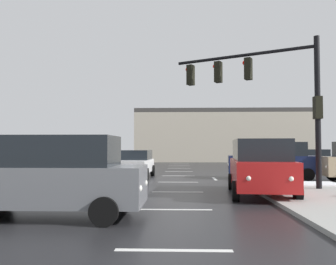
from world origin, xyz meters
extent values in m
plane|color=slate|center=(0.00, 0.00, 0.00)|extent=(120.00, 120.00, 0.00)
cube|color=#232326|center=(0.00, 0.00, 0.01)|extent=(44.00, 44.00, 0.02)
cube|color=white|center=(5.00, -4.00, 0.17)|extent=(4.00, 1.60, 0.06)
cube|color=silver|center=(0.00, -14.00, 0.02)|extent=(2.00, 0.15, 0.01)
cube|color=silver|center=(0.00, -10.00, 0.02)|extent=(2.00, 0.15, 0.01)
cube|color=silver|center=(0.00, -6.00, 0.02)|extent=(2.00, 0.15, 0.01)
cube|color=silver|center=(0.00, -2.00, 0.02)|extent=(2.00, 0.15, 0.01)
cube|color=silver|center=(0.00, 2.00, 0.02)|extent=(2.00, 0.15, 0.01)
cube|color=silver|center=(0.00, 6.00, 0.02)|extent=(2.00, 0.15, 0.01)
cube|color=silver|center=(0.00, 10.00, 0.02)|extent=(2.00, 0.15, 0.01)
cube|color=silver|center=(0.00, 14.00, 0.02)|extent=(2.00, 0.15, 0.01)
cube|color=silver|center=(0.00, 18.00, 0.02)|extent=(2.00, 0.15, 0.01)
cube|color=silver|center=(-10.00, 0.00, 0.02)|extent=(0.15, 2.00, 0.01)
cube|color=silver|center=(-6.00, 0.00, 0.02)|extent=(0.15, 2.00, 0.01)
cube|color=silver|center=(-2.00, 0.00, 0.02)|extent=(0.15, 2.00, 0.01)
cube|color=silver|center=(2.00, 0.00, 0.02)|extent=(0.15, 2.00, 0.01)
cube|color=silver|center=(6.00, 0.00, 0.02)|extent=(0.15, 2.00, 0.01)
cube|color=silver|center=(3.50, -4.00, 0.02)|extent=(0.45, 7.00, 0.01)
cylinder|color=black|center=(5.57, -5.68, 3.18)|extent=(0.22, 0.22, 6.08)
cylinder|color=black|center=(2.81, -4.24, 5.82)|extent=(5.59, 3.00, 0.14)
cube|color=black|center=(3.09, -4.39, 5.20)|extent=(0.41, 0.45, 0.95)
sphere|color=red|center=(2.95, -4.31, 5.48)|extent=(0.20, 0.20, 0.20)
cube|color=black|center=(1.85, -3.74, 5.20)|extent=(0.41, 0.45, 0.95)
sphere|color=red|center=(1.71, -3.67, 5.48)|extent=(0.20, 0.20, 0.20)
cube|color=black|center=(0.61, -3.09, 5.20)|extent=(0.41, 0.45, 0.95)
sphere|color=red|center=(0.46, -3.02, 5.48)|extent=(0.20, 0.20, 0.20)
cube|color=black|center=(5.57, -5.68, 3.34)|extent=(0.28, 0.36, 0.90)
cube|color=#BCB29E|center=(5.45, 25.79, 2.93)|extent=(21.51, 8.00, 5.87)
cube|color=#3F3D3A|center=(5.45, 25.79, 6.12)|extent=(21.51, 8.00, 0.50)
cube|color=slate|center=(-3.19, -11.23, 0.82)|extent=(4.81, 1.98, 0.95)
cube|color=black|center=(-3.19, -11.23, 1.67)|extent=(3.37, 1.82, 0.75)
cylinder|color=black|center=(-1.55, -10.27, 0.35)|extent=(0.66, 0.22, 0.66)
cylinder|color=black|center=(-1.57, -12.22, 0.35)|extent=(0.66, 0.22, 0.66)
cylinder|color=black|center=(-4.82, -10.25, 0.35)|extent=(0.66, 0.22, 0.66)
sphere|color=white|center=(-0.84, -10.63, 0.82)|extent=(0.18, 0.18, 0.18)
sphere|color=white|center=(-0.85, -11.87, 0.82)|extent=(0.18, 0.18, 0.18)
cube|color=black|center=(11.50, 9.78, 0.70)|extent=(4.58, 2.02, 0.70)
cube|color=black|center=(10.83, 9.81, 1.33)|extent=(2.55, 1.77, 0.55)
cylinder|color=black|center=(13.07, 10.60, 0.35)|extent=(0.67, 0.25, 0.66)
cylinder|color=black|center=(10.02, 10.75, 0.35)|extent=(0.67, 0.25, 0.66)
cylinder|color=black|center=(9.93, 8.95, 0.35)|extent=(0.67, 0.25, 0.66)
cube|color=#141E47|center=(5.19, -0.02, 0.82)|extent=(4.98, 2.44, 0.95)
cube|color=black|center=(5.19, -0.02, 1.67)|extent=(3.53, 2.13, 0.75)
cylinder|color=black|center=(3.47, -0.82, 0.35)|extent=(0.68, 0.29, 0.66)
cylinder|color=black|center=(3.67, 1.12, 0.35)|extent=(0.68, 0.29, 0.66)
cylinder|color=black|center=(6.71, -1.16, 0.35)|extent=(0.68, 0.29, 0.66)
cylinder|color=black|center=(6.91, 0.78, 0.35)|extent=(0.68, 0.29, 0.66)
sphere|color=white|center=(2.79, -0.40, 0.82)|extent=(0.18, 0.18, 0.18)
sphere|color=white|center=(2.92, 0.85, 0.82)|extent=(0.18, 0.18, 0.18)
cube|color=white|center=(-2.52, 0.28, 0.70)|extent=(1.95, 4.56, 0.70)
cube|color=black|center=(-2.50, 0.95, 1.33)|extent=(1.74, 2.53, 0.55)
cylinder|color=black|center=(-1.67, -1.28, 0.35)|extent=(0.24, 0.67, 0.66)
cylinder|color=black|center=(-3.47, -1.22, 0.35)|extent=(0.24, 0.67, 0.66)
cylinder|color=black|center=(-1.57, 1.78, 0.35)|extent=(0.24, 0.67, 0.66)
cylinder|color=black|center=(-3.37, 1.84, 0.35)|extent=(0.24, 0.67, 0.66)
sphere|color=white|center=(-2.02, -1.94, 0.70)|extent=(0.18, 0.18, 0.18)
sphere|color=white|center=(-3.17, -1.90, 0.70)|extent=(0.18, 0.18, 0.18)
cube|color=#B21919|center=(3.02, -6.82, 0.82)|extent=(2.40, 4.96, 0.95)
cube|color=black|center=(3.02, -6.82, 1.67)|extent=(2.11, 3.52, 0.75)
cylinder|color=black|center=(3.84, -8.53, 0.35)|extent=(0.28, 0.68, 0.66)
cylinder|color=black|center=(1.90, -8.35, 0.35)|extent=(0.28, 0.68, 0.66)
cylinder|color=black|center=(4.15, -5.29, 0.35)|extent=(0.28, 0.68, 0.66)
cylinder|color=black|center=(2.21, -5.10, 0.35)|extent=(0.28, 0.68, 0.66)
sphere|color=white|center=(3.42, -9.22, 0.82)|extent=(0.18, 0.18, 0.18)
sphere|color=white|center=(2.18, -9.10, 0.82)|extent=(0.18, 0.18, 0.18)
cylinder|color=black|center=(8.07, -0.96, 0.35)|extent=(0.68, 0.29, 0.66)
sphere|color=white|center=(7.19, -2.48, 0.82)|extent=(0.18, 0.18, 0.18)
sphere|color=white|center=(7.32, -1.24, 0.82)|extent=(0.18, 0.18, 0.18)
camera|label=1|loc=(0.12, -20.18, 1.76)|focal=38.68mm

